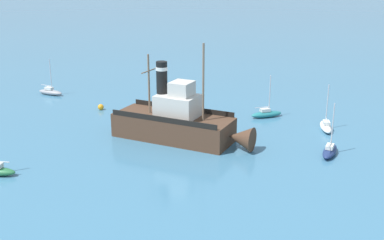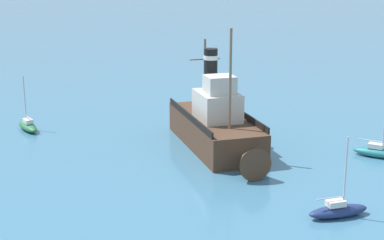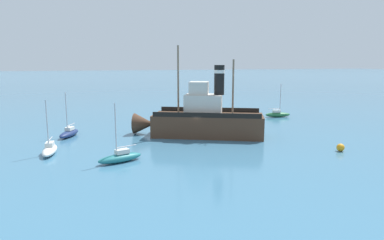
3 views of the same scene
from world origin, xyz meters
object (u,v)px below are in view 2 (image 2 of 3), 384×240
object	(u,v)px
sailboat_green	(28,126)
sailboat_navy	(338,210)
mooring_buoy	(221,103)
old_tugboat	(218,126)
sailboat_teal	(378,152)
sailboat_grey	(215,82)

from	to	relation	value
sailboat_green	sailboat_navy	size ratio (longest dim) A/B	1.00
sailboat_green	mooring_buoy	bearing A→B (deg)	165.26
old_tugboat	sailboat_teal	world-z (taller)	old_tugboat
sailboat_teal	sailboat_grey	size ratio (longest dim) A/B	1.00
sailboat_teal	sailboat_navy	bearing A→B (deg)	20.98
sailboat_green	sailboat_teal	world-z (taller)	same
old_tugboat	mooring_buoy	world-z (taller)	old_tugboat
old_tugboat	sailboat_grey	xyz separation A→B (m)	(-17.17, -18.23, -1.40)
sailboat_green	sailboat_navy	world-z (taller)	same
sailboat_teal	sailboat_grey	world-z (taller)	same
sailboat_green	sailboat_navy	bearing A→B (deg)	99.95
sailboat_green	sailboat_grey	world-z (taller)	same
mooring_buoy	sailboat_teal	bearing A→B (deg)	82.65
sailboat_navy	sailboat_grey	distance (m)	38.62
sailboat_teal	mooring_buoy	distance (m)	19.89
sailboat_navy	sailboat_grey	size ratio (longest dim) A/B	1.00
old_tugboat	sailboat_teal	xyz separation A→B (m)	(-7.66, 9.77, -1.40)
sailboat_green	mooring_buoy	size ratio (longest dim) A/B	6.86
sailboat_green	sailboat_grey	xyz separation A→B (m)	(-26.12, -3.23, 0.00)
sailboat_navy	sailboat_teal	world-z (taller)	same
old_tugboat	sailboat_grey	size ratio (longest dim) A/B	2.96
sailboat_navy	mooring_buoy	world-z (taller)	sailboat_navy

